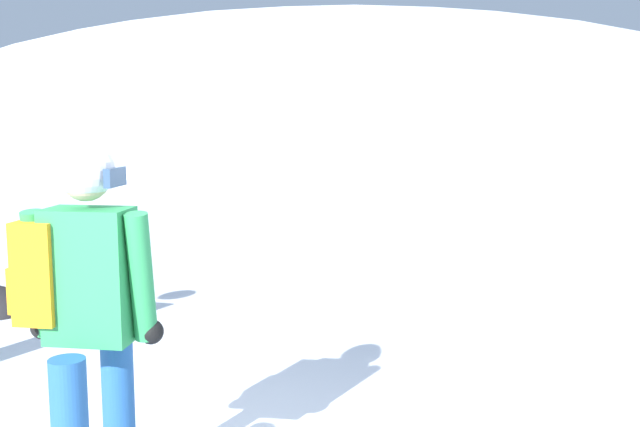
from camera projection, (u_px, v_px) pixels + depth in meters
ridge_peak_main at (337, 144)px, 37.70m from camera, size 43.45×39.10×12.55m
snowboarder_main at (85, 324)px, 3.26m from camera, size 0.64×1.83×1.71m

